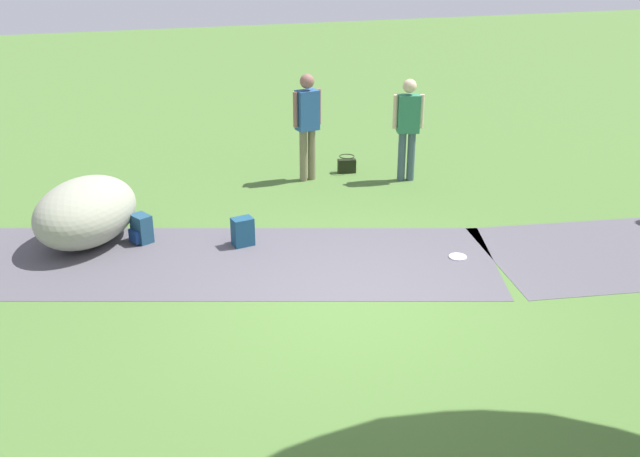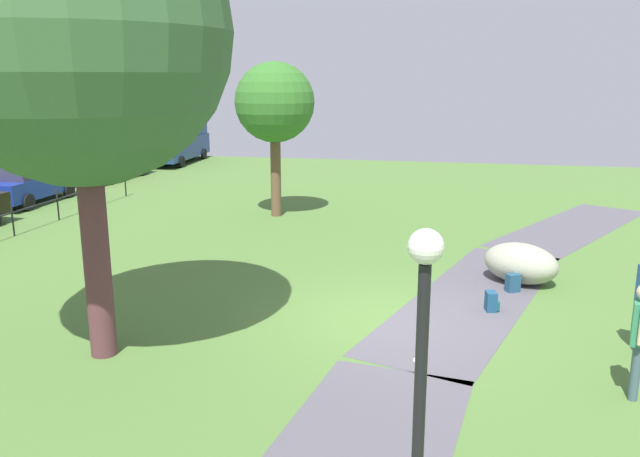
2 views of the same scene
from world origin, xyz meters
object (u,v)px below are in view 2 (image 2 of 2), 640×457
Objects in this scene: frisbee_on_grass at (420,361)px; spare_backpack_on_lawn at (491,302)px; parked_wagon_silver at (109,162)px; delivery_van at (170,139)px; large_shade_tree at (78,33)px; lamp_post at (420,390)px; backpack_by_boulder at (513,283)px; lawn_boulder at (521,263)px; parked_sedan_red at (27,182)px; young_tree_near_path at (275,104)px; woman_with_handbag at (640,333)px.

spare_backpack_on_lawn is at bearing -25.21° from frisbee_on_grass.
delivery_van reaches higher than parked_wagon_silver.
lamp_post is (-4.32, -5.49, -3.07)m from large_shade_tree.
backpack_by_boulder is at bearing -55.55° from large_shade_tree.
spare_backpack_on_lawn is (7.81, -1.02, -1.95)m from lamp_post.
backpack_by_boulder is at bearing 163.14° from lawn_boulder.
parked_sedan_red is at bearing 68.59° from backpack_by_boulder.
young_tree_near_path is 15.40m from delivery_van.
delivery_van is at bearing 37.98° from woman_with_handbag.
young_tree_near_path is 0.87× the size of delivery_van.
spare_backpack_on_lawn is 2.94m from frisbee_on_grass.
backpack_by_boulder is 1.69× the size of frisbee_on_grass.
lamp_post is at bearing -177.45° from frisbee_on_grass.
frisbee_on_grass is at bearing -81.01° from large_shade_tree.
backpack_by_boulder is at bearing -138.01° from delivery_van.
woman_with_handbag reaches higher than lawn_boulder.
parked_sedan_red is (10.55, 15.01, 0.80)m from frisbee_on_grass.
parked_wagon_silver is 6.06m from delivery_van.
lawn_boulder is 17.97m from parked_sedan_red.
large_shade_tree is 8.93m from spare_backpack_on_lawn.
large_shade_tree is at bearing 98.99° from frisbee_on_grass.
woman_with_handbag is 21.27m from parked_sedan_red.
frisbee_on_grass is 0.04× the size of delivery_van.
large_shade_tree reaches higher than delivery_van.
frisbee_on_grass is at bearing 157.19° from lawn_boulder.
parked_wagon_silver reaches higher than lawn_boulder.
delivery_van reaches higher than frisbee_on_grass.
parked_wagon_silver is at bearing 0.26° from parked_sedan_red.
spare_backpack_on_lawn reaches higher than frisbee_on_grass.
lamp_post is 0.83× the size of parked_sedan_red.
lawn_boulder is at bearing 12.31° from woman_with_handbag.
young_tree_near_path is 11.65m from parked_wagon_silver.
lamp_post is at bearing -144.64° from parked_wagon_silver.
young_tree_near_path reaches higher than parked_sedan_red.
lamp_post reaches higher than woman_with_handbag.
young_tree_near_path is at bearing 40.72° from spare_backpack_on_lawn.
young_tree_near_path reaches higher than woman_with_handbag.
parked_sedan_red is 11.85m from delivery_van.
lamp_post is 14.64× the size of frisbee_on_grass.
lamp_post is 9.46m from backpack_by_boulder.
lawn_boulder is 5.26× the size of backpack_by_boulder.
large_shade_tree is 1.31× the size of delivery_van.
woman_with_handbag is at bearing -142.12° from young_tree_near_path.
young_tree_near_path reaches higher than parked_wagon_silver.
spare_backpack_on_lawn is at bearing -61.82° from large_shade_tree.
large_shade_tree is 9.88m from backpack_by_boulder.
parked_sedan_red is at bearing -179.74° from parked_wagon_silver.
spare_backpack_on_lawn is at bearing -130.08° from parked_wagon_silver.
large_shade_tree reaches higher than lawn_boulder.
lamp_post is 5.58m from frisbee_on_grass.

